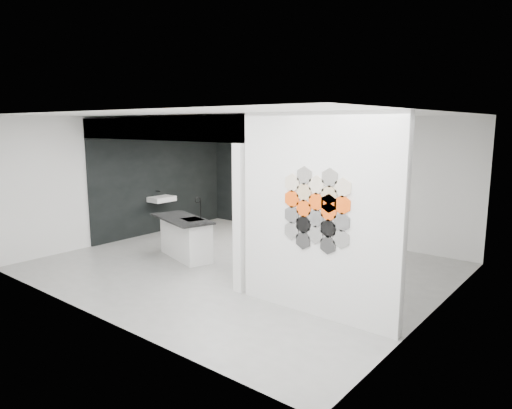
% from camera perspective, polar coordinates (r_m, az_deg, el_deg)
% --- Properties ---
extents(floor, '(7.00, 6.00, 0.01)m').
position_cam_1_polar(floor, '(8.66, -1.78, -7.75)').
color(floor, gray).
extents(partition_panel, '(2.45, 0.15, 2.80)m').
position_cam_1_polar(partition_panel, '(6.25, 7.70, -1.45)').
color(partition_panel, silver).
rests_on(partition_panel, floor).
extents(bay_clad_back, '(4.40, 0.04, 2.35)m').
position_cam_1_polar(bay_clad_back, '(11.48, 2.93, 2.67)').
color(bay_clad_back, black).
rests_on(bay_clad_back, floor).
extents(bay_clad_left, '(0.04, 4.00, 2.35)m').
position_cam_1_polar(bay_clad_left, '(11.54, -11.71, 2.51)').
color(bay_clad_left, black).
rests_on(bay_clad_left, floor).
extents(bulkhead, '(4.40, 4.00, 0.40)m').
position_cam_1_polar(bulkhead, '(9.86, -3.83, 9.48)').
color(bulkhead, silver).
rests_on(bulkhead, corner_column).
extents(corner_column, '(0.16, 0.16, 2.35)m').
position_cam_1_polar(corner_column, '(7.11, -2.06, -1.84)').
color(corner_column, silver).
rests_on(corner_column, floor).
extents(fascia_beam, '(4.40, 0.16, 0.40)m').
position_cam_1_polar(fascia_beam, '(8.55, -12.70, 9.20)').
color(fascia_beam, silver).
rests_on(fascia_beam, corner_column).
extents(wall_basin, '(0.40, 0.60, 0.12)m').
position_cam_1_polar(wall_basin, '(11.28, -11.69, 0.68)').
color(wall_basin, silver).
rests_on(wall_basin, bay_clad_left).
extents(display_shelf, '(3.00, 0.15, 0.04)m').
position_cam_1_polar(display_shelf, '(11.32, 3.04, 3.21)').
color(display_shelf, black).
rests_on(display_shelf, bay_clad_back).
extents(kitchen_island, '(1.68, 1.10, 1.25)m').
position_cam_1_polar(kitchen_island, '(9.21, -8.80, -4.03)').
color(kitchen_island, silver).
rests_on(kitchen_island, floor).
extents(stockpot, '(0.27, 0.27, 0.18)m').
position_cam_1_polar(stockpot, '(12.08, -1.77, 4.16)').
color(stockpot, black).
rests_on(stockpot, display_shelf).
extents(kettle, '(0.19, 0.19, 0.14)m').
position_cam_1_polar(kettle, '(10.85, 6.57, 3.35)').
color(kettle, black).
rests_on(kettle, display_shelf).
extents(glass_bowl, '(0.14, 0.14, 0.09)m').
position_cam_1_polar(glass_bowl, '(10.59, 8.98, 2.98)').
color(glass_bowl, gray).
rests_on(glass_bowl, display_shelf).
extents(glass_vase, '(0.12, 0.12, 0.15)m').
position_cam_1_polar(glass_vase, '(10.58, 8.98, 3.14)').
color(glass_vase, gray).
rests_on(glass_vase, display_shelf).
extents(bottle_dark, '(0.06, 0.06, 0.14)m').
position_cam_1_polar(bottle_dark, '(11.60, 1.09, 3.83)').
color(bottle_dark, black).
rests_on(bottle_dark, display_shelf).
extents(utensil_cup, '(0.09, 0.09, 0.10)m').
position_cam_1_polar(utensil_cup, '(11.64, 0.84, 3.76)').
color(utensil_cup, black).
rests_on(utensil_cup, display_shelf).
extents(hex_tile_cluster, '(1.04, 0.02, 1.16)m').
position_cam_1_polar(hex_tile_cluster, '(6.14, 7.58, -0.66)').
color(hex_tile_cluster, silver).
rests_on(hex_tile_cluster, partition_panel).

